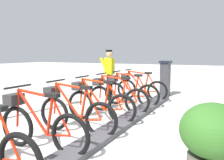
# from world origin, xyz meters

# --- Properties ---
(ground_plane) EXTENTS (60.00, 60.00, 0.00)m
(ground_plane) POSITION_xyz_m (0.00, 0.00, 0.00)
(ground_plane) COLOR beige
(dock_rail_base) EXTENTS (0.44, 9.00, 0.10)m
(dock_rail_base) POSITION_xyz_m (0.00, 0.00, 0.05)
(dock_rail_base) COLOR #47474C
(dock_rail_base) RESTS_ON ground
(payment_kiosk) EXTENTS (0.36, 0.52, 1.28)m
(payment_kiosk) POSITION_xyz_m (0.05, -5.02, 0.67)
(payment_kiosk) COLOR #38383D
(payment_kiosk) RESTS_ON ground
(bike_docked_0) EXTENTS (1.72, 0.54, 1.02)m
(bike_docked_0) POSITION_xyz_m (0.62, -3.90, 0.43)
(bike_docked_0) COLOR black
(bike_docked_0) RESTS_ON ground
(bike_docked_1) EXTENTS (1.72, 0.54, 1.02)m
(bike_docked_1) POSITION_xyz_m (0.62, -2.99, 0.43)
(bike_docked_1) COLOR black
(bike_docked_1) RESTS_ON ground
(bike_docked_2) EXTENTS (1.72, 0.54, 1.02)m
(bike_docked_2) POSITION_xyz_m (0.62, -2.08, 0.43)
(bike_docked_2) COLOR black
(bike_docked_2) RESTS_ON ground
(bike_docked_3) EXTENTS (1.72, 0.54, 1.02)m
(bike_docked_3) POSITION_xyz_m (0.62, -1.16, 0.43)
(bike_docked_3) COLOR black
(bike_docked_3) RESTS_ON ground
(bike_docked_4) EXTENTS (1.72, 0.54, 1.02)m
(bike_docked_4) POSITION_xyz_m (0.62, -0.25, 0.43)
(bike_docked_4) COLOR black
(bike_docked_4) RESTS_ON ground
(bike_docked_5) EXTENTS (1.72, 0.54, 1.02)m
(bike_docked_5) POSITION_xyz_m (0.62, 0.66, 0.43)
(bike_docked_5) COLOR black
(bike_docked_5) RESTS_ON ground
(worker_near_rack) EXTENTS (0.50, 0.67, 1.66)m
(worker_near_rack) POSITION_xyz_m (1.72, -3.85, 0.91)
(worker_near_rack) COLOR white
(worker_near_rack) RESTS_ON ground
(planter_bush) EXTENTS (0.76, 0.76, 0.97)m
(planter_bush) POSITION_xyz_m (-1.87, 0.47, 0.54)
(planter_bush) COLOR #59544C
(planter_bush) RESTS_ON ground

